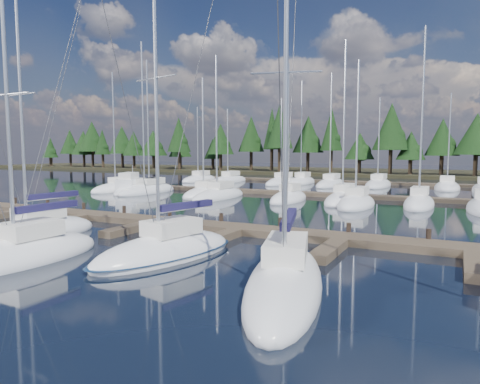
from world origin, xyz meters
The scene contains 11 objects.
ground centered at (0.00, 30.00, 0.00)m, with size 260.00×260.00×0.00m, color black.
far_shore centered at (0.00, 90.00, 0.30)m, with size 220.00×30.00×0.60m, color black.
main_dock centered at (0.00, 17.36, 0.20)m, with size 44.00×6.13×0.90m.
back_docks centered at (0.00, 49.58, 0.20)m, with size 50.00×21.80×0.40m.
front_sailboat_2 centered at (-3.75, 11.50, 0.30)m, with size 3.37×7.89×14.18m.
front_sailboat_3 centered at (0.43, 7.82, 0.28)m, with size 3.00×7.69×12.94m.
front_sailboat_4 centered at (5.59, 11.17, 0.29)m, with size 4.60×8.43×14.37m.
front_sailboat_5 centered at (12.02, 9.41, 0.29)m, with size 5.12×9.83×13.25m.
back_sailboat_rows centered at (-0.46, 44.82, 0.27)m, with size 42.59×32.64×17.62m.
motor_yacht_left centered at (-16.54, 33.82, 0.44)m, with size 5.17×8.19×3.88m.
tree_line centered at (0.44, 80.18, 7.44)m, with size 185.79×11.47×14.08m.
Camera 1 is at (17.23, -4.16, 4.78)m, focal length 32.00 mm.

